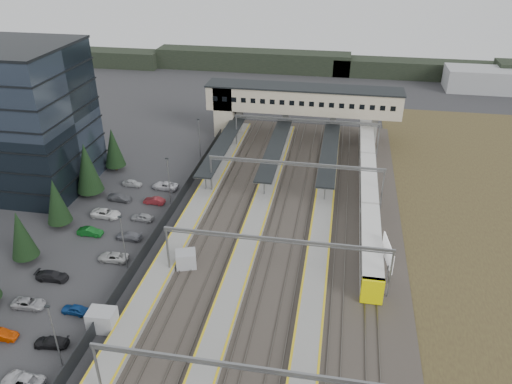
% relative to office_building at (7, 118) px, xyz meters
% --- Properties ---
extents(ground, '(220.00, 220.00, 0.00)m').
position_rel_office_building_xyz_m(ground, '(36.00, -12.00, -12.19)').
color(ground, '#2B2B2D').
rests_on(ground, ground).
extents(office_building, '(24.30, 18.30, 24.30)m').
position_rel_office_building_xyz_m(office_building, '(0.00, 0.00, 0.00)').
color(office_building, '#374455').
rests_on(office_building, ground).
extents(conifer_row, '(4.42, 49.82, 9.50)m').
position_rel_office_building_xyz_m(conifer_row, '(14.00, -15.86, -7.36)').
color(conifer_row, black).
rests_on(conifer_row, ground).
extents(car_park, '(10.70, 44.83, 1.29)m').
position_rel_office_building_xyz_m(car_park, '(22.53, -18.06, -11.59)').
color(car_park, silver).
rests_on(car_park, ground).
extents(lampposts, '(0.50, 53.25, 8.07)m').
position_rel_office_building_xyz_m(lampposts, '(28.00, -10.75, -7.86)').
color(lampposts, slate).
rests_on(lampposts, ground).
extents(fence, '(0.08, 90.00, 2.00)m').
position_rel_office_building_xyz_m(fence, '(29.50, -7.00, -11.19)').
color(fence, '#26282B').
rests_on(fence, ground).
extents(relay_cabin_near, '(3.16, 2.39, 2.55)m').
position_rel_office_building_xyz_m(relay_cabin_near, '(29.91, -31.18, -10.92)').
color(relay_cabin_near, '#9C9DA1').
rests_on(relay_cabin_near, ground).
extents(relay_cabin_far, '(3.22, 2.95, 2.43)m').
position_rel_office_building_xyz_m(relay_cabin_far, '(35.80, -18.44, -10.98)').
color(relay_cabin_far, '#9C9DA1').
rests_on(relay_cabin_far, ground).
extents(rail_corridor, '(34.00, 90.00, 0.92)m').
position_rel_office_building_xyz_m(rail_corridor, '(45.34, -7.00, -11.90)').
color(rail_corridor, '#38322C').
rests_on(rail_corridor, ground).
extents(canopies, '(23.10, 30.00, 3.28)m').
position_rel_office_building_xyz_m(canopies, '(43.00, 15.00, -8.27)').
color(canopies, black).
rests_on(canopies, ground).
extents(footbridge, '(40.40, 6.40, 11.20)m').
position_rel_office_building_xyz_m(footbridge, '(43.70, 30.00, -4.26)').
color(footbridge, '#C3B197').
rests_on(footbridge, ground).
extents(gantries, '(28.40, 62.28, 7.17)m').
position_rel_office_building_xyz_m(gantries, '(48.00, -9.00, -6.20)').
color(gantries, slate).
rests_on(gantries, ground).
extents(train, '(2.70, 56.42, 3.40)m').
position_rel_office_building_xyz_m(train, '(60.00, 6.10, -10.26)').
color(train, silver).
rests_on(train, ground).
extents(billboard, '(1.06, 5.65, 4.79)m').
position_rel_office_building_xyz_m(billboard, '(61.99, -15.14, -9.00)').
color(billboard, slate).
rests_on(billboard, ground).
extents(treeline_far, '(170.00, 19.00, 7.00)m').
position_rel_office_building_xyz_m(treeline_far, '(59.81, 80.28, -9.24)').
color(treeline_far, black).
rests_on(treeline_far, ground).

